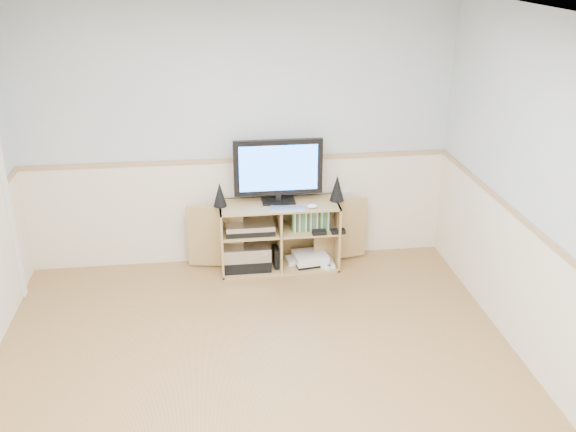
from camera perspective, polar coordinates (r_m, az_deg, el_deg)
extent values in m
cube|color=tan|center=(4.53, -2.32, -16.64)|extent=(4.00, 4.50, 0.02)
cube|color=white|center=(3.50, -3.01, 16.93)|extent=(4.00, 4.50, 0.02)
cube|color=silver|center=(4.46, 24.03, -0.49)|extent=(0.02, 4.50, 2.50)
cube|color=silver|center=(5.97, -4.50, 7.16)|extent=(4.00, 0.02, 2.50)
cube|color=beige|center=(6.20, -4.27, 0.43)|extent=(4.00, 0.01, 1.00)
cube|color=tan|center=(6.01, -4.41, 4.98)|extent=(4.00, 0.02, 0.04)
cube|color=tan|center=(6.22, -0.77, -4.39)|extent=(1.11, 0.42, 0.02)
cube|color=tan|center=(5.96, -0.80, 0.99)|extent=(1.11, 0.42, 0.02)
cube|color=tan|center=(6.05, -5.93, -2.02)|extent=(0.02, 0.42, 0.65)
cube|color=tan|center=(6.16, 4.26, -1.48)|extent=(0.02, 0.42, 0.65)
cube|color=tan|center=(6.26, -1.00, -1.00)|extent=(1.11, 0.02, 0.65)
cube|color=tan|center=(6.08, -0.79, -1.76)|extent=(0.02, 0.40, 0.61)
cube|color=tan|center=(6.04, -3.41, -1.42)|extent=(0.53, 0.38, 0.02)
cube|color=tan|center=(6.09, 1.80, -1.15)|extent=(0.53, 0.38, 0.02)
cube|color=tan|center=(6.10, -6.46, -1.84)|extent=(0.53, 0.11, 0.61)
cube|color=tan|center=(6.22, 4.66, -1.25)|extent=(0.53, 0.11, 0.61)
cube|color=black|center=(6.00, -0.86, 1.35)|extent=(0.31, 0.18, 0.02)
cube|color=black|center=(5.98, -0.86, 1.70)|extent=(0.05, 0.04, 0.06)
cube|color=black|center=(5.88, -0.88, 4.35)|extent=(0.82, 0.05, 0.52)
cube|color=blue|center=(5.85, -0.85, 4.26)|extent=(0.72, 0.01, 0.43)
cone|color=black|center=(5.90, -6.08, 1.93)|extent=(0.12, 0.12, 0.23)
cone|color=black|center=(6.01, 4.39, 2.50)|extent=(0.14, 0.14, 0.25)
cube|color=silver|center=(5.83, -0.06, 0.65)|extent=(0.33, 0.17, 0.01)
ellipsoid|color=white|center=(5.86, 2.16, 0.87)|extent=(0.10, 0.07, 0.04)
cube|color=black|center=(6.17, -3.71, -4.02)|extent=(0.45, 0.33, 0.11)
cube|color=silver|center=(6.12, -3.74, -3.02)|extent=(0.45, 0.33, 0.13)
cube|color=black|center=(6.02, -3.42, -1.12)|extent=(0.45, 0.31, 0.05)
cube|color=silver|center=(6.00, -3.43, -0.71)|extent=(0.45, 0.31, 0.05)
cube|color=black|center=(6.12, -1.07, -3.71)|extent=(0.04, 0.14, 0.20)
cube|color=white|center=(6.25, 0.82, -3.90)|extent=(0.23, 0.19, 0.05)
cube|color=black|center=(6.23, 1.97, -4.10)|extent=(0.33, 0.28, 0.03)
cube|color=white|center=(6.21, 1.98, -3.65)|extent=(0.34, 0.30, 0.08)
cube|color=white|center=(6.19, 3.93, -4.33)|extent=(0.04, 0.14, 0.03)
cube|color=white|center=(6.33, 3.47, -3.67)|extent=(0.09, 0.15, 0.03)
cube|color=#3F8C3F|center=(6.04, 2.03, -0.31)|extent=(0.36, 0.13, 0.19)
cube|color=white|center=(6.27, 4.87, 1.68)|extent=(0.12, 0.03, 0.12)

